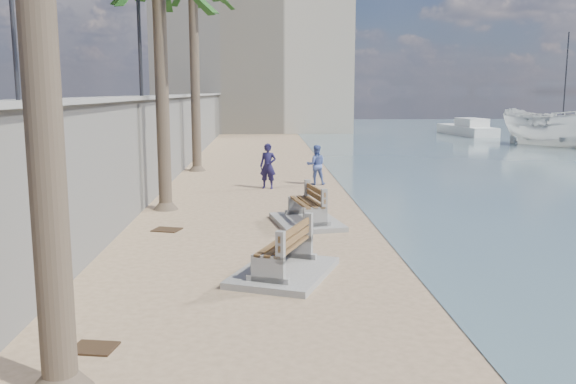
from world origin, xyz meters
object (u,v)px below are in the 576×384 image
yacht_far (466,131)px  sailboat_west (562,129)px  person_b (316,163)px  person_a (268,163)px  boat_cruiser (555,126)px  bench_near (284,254)px  bench_far (307,209)px

yacht_far → sailboat_west: bearing=-80.1°
person_b → sailboat_west: (25.63, 31.09, -0.58)m
person_a → yacht_far: (17.66, 29.25, -0.66)m
person_b → boat_cruiser: bearing=-137.8°
bench_near → person_a: 11.47m
sailboat_west → bench_far: bearing=-124.5°
person_b → yacht_far: size_ratio=0.22×
sailboat_west → bench_near: bearing=-122.2°
bench_near → bench_far: bearing=80.5°
boat_cruiser → sailboat_west: (7.68, 14.32, -1.13)m
bench_near → sailboat_west: (27.37, 43.50, -0.15)m
person_a → bench_far: bearing=-66.3°
person_a → person_b: size_ratio=1.14×
boat_cruiser → bench_far: bearing=-156.9°
bench_far → boat_cruiser: (18.87, 24.27, 0.98)m
bench_far → sailboat_west: sailboat_west is taller
person_a → boat_cruiser: 26.66m
person_a → person_b: person_a is taller
sailboat_west → person_a: bearing=-130.7°
person_a → yacht_far: person_a is taller
boat_cruiser → yacht_far: 11.80m
bench_near → person_b: bearing=82.0°
yacht_far → bench_near: bearing=151.1°
person_a → boat_cruiser: bearing=56.3°
person_b → yacht_far: bearing=-119.9°
bench_near → person_b: 12.54m
bench_near → boat_cruiser: (19.69, 29.18, 0.98)m
bench_far → person_b: size_ratio=1.55×
person_a → sailboat_west: sailboat_west is taller
bench_near → person_a: bearing=91.1°
person_b → boat_cruiser: (17.95, 16.76, 0.54)m
bench_far → person_a: 6.66m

